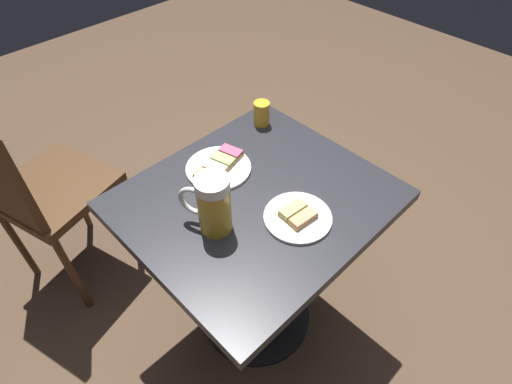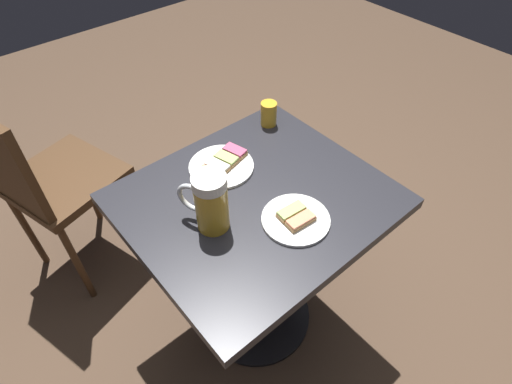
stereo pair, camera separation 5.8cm
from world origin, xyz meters
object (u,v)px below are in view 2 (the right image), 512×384
Objects in this scene: beer_mug at (210,202)px; plate_far at (296,219)px; cafe_chair at (46,180)px; plate_near at (222,165)px; beer_glass_small at (269,114)px.

plate_far is at bearing -37.45° from beer_mug.
cafe_chair is at bearing 110.35° from beer_mug.
plate_near is 0.23× the size of cafe_chair.
beer_mug is 2.09× the size of beer_glass_small.
beer_mug is (-0.16, -0.17, 0.08)m from plate_near.
cafe_chair is at bearing 128.46° from plate_near.
plate_near is 1.07× the size of plate_far.
cafe_chair reaches higher than plate_far.
plate_far is 1.07× the size of beer_mug.
beer_glass_small is at bearing 29.89° from beer_mug.
plate_far is 0.98m from cafe_chair.
beer_glass_small is 0.10× the size of cafe_chair.
plate_far is 0.25m from beer_mug.
plate_far is 0.46m from beer_glass_small.
plate_far is 0.22× the size of cafe_chair.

